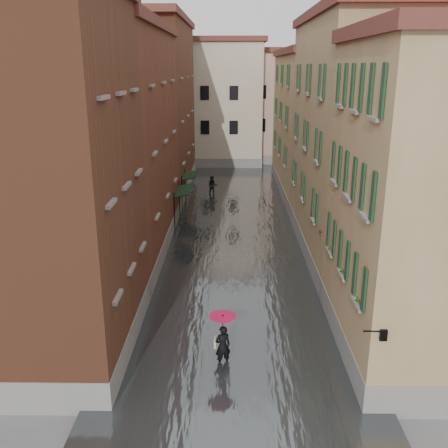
{
  "coord_description": "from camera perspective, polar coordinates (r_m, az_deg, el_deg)",
  "views": [
    {
      "loc": [
        -0.2,
        -19.27,
        10.66
      ],
      "look_at": [
        -0.57,
        4.81,
        3.0
      ],
      "focal_mm": 40.0,
      "sensor_mm": 36.0,
      "label": 1
    }
  ],
  "objects": [
    {
      "name": "building_right_mid",
      "position": [
        29.47,
        15.2,
        8.92
      ],
      "size": [
        6.0,
        14.0,
        13.0
      ],
      "primitive_type": "cube",
      "color": "tan",
      "rests_on": "ground"
    },
    {
      "name": "ground",
      "position": [
        22.02,
        1.32,
        -11.31
      ],
      "size": [
        120.0,
        120.0,
        0.0
      ],
      "primitive_type": "plane",
      "color": "#565759",
      "rests_on": "ground"
    },
    {
      "name": "awning_near",
      "position": [
        34.21,
        -4.66,
        3.75
      ],
      "size": [
        1.09,
        3.39,
        2.8
      ],
      "color": "black",
      "rests_on": "ground"
    },
    {
      "name": "wall_lantern",
      "position": [
        15.98,
        17.64,
        -11.9
      ],
      "size": [
        0.71,
        0.22,
        0.35
      ],
      "color": "black",
      "rests_on": "ground"
    },
    {
      "name": "building_left_mid",
      "position": [
        29.41,
        -12.64,
        8.6
      ],
      "size": [
        6.0,
        14.0,
        12.5
      ],
      "primitive_type": "cube",
      "color": "brown",
      "rests_on": "ground"
    },
    {
      "name": "floodwater",
      "position": [
        33.95,
        1.18,
        -0.48
      ],
      "size": [
        10.0,
        60.0,
        0.2
      ],
      "primitive_type": "cube",
      "color": "#404447",
      "rests_on": "ground"
    },
    {
      "name": "building_end_cream",
      "position": [
        57.49,
        -1.97,
        13.49
      ],
      "size": [
        12.0,
        9.0,
        13.0
      ],
      "primitive_type": "cube",
      "color": "beige",
      "rests_on": "ground"
    },
    {
      "name": "building_end_pink",
      "position": [
        59.77,
        7.01,
        13.05
      ],
      "size": [
        10.0,
        9.0,
        12.0
      ],
      "primitive_type": "cube",
      "color": "tan",
      "rests_on": "ground"
    },
    {
      "name": "building_right_near",
      "position": [
        19.34,
        22.71,
        1.54
      ],
      "size": [
        6.0,
        8.0,
        11.5
      ],
      "primitive_type": "cube",
      "color": "olive",
      "rests_on": "ground"
    },
    {
      "name": "pedestrian_main",
      "position": [
        18.63,
        -0.16,
        -12.55
      ],
      "size": [
        1.03,
        1.03,
        2.06
      ],
      "color": "black",
      "rests_on": "ground"
    },
    {
      "name": "building_left_near",
      "position": [
        19.02,
        -20.14,
        3.92
      ],
      "size": [
        6.0,
        8.0,
        13.0
      ],
      "primitive_type": "cube",
      "color": "brown",
      "rests_on": "ground"
    },
    {
      "name": "building_right_far",
      "position": [
        44.14,
        10.46,
        10.97
      ],
      "size": [
        6.0,
        16.0,
        11.5
      ],
      "primitive_type": "cube",
      "color": "olive",
      "rests_on": "ground"
    },
    {
      "name": "awning_far",
      "position": [
        38.93,
        -4.0,
        5.44
      ],
      "size": [
        1.09,
        2.79,
        2.8
      ],
      "color": "black",
      "rests_on": "ground"
    },
    {
      "name": "building_left_far",
      "position": [
        43.95,
        -8.22,
        12.7
      ],
      "size": [
        6.0,
        16.0,
        14.0
      ],
      "primitive_type": "cube",
      "color": "brown",
      "rests_on": "ground"
    },
    {
      "name": "pedestrian_far",
      "position": [
        42.68,
        -1.32,
        4.4
      ],
      "size": [
        0.88,
        0.7,
        1.76
      ],
      "primitive_type": "imported",
      "rotation": [
        0.0,
        0.0,
        -0.04
      ],
      "color": "black",
      "rests_on": "ground"
    },
    {
      "name": "window_planters",
      "position": [
        21.42,
        12.47,
        -2.29
      ],
      "size": [
        0.59,
        10.74,
        0.84
      ],
      "color": "#A04734",
      "rests_on": "ground"
    }
  ]
}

